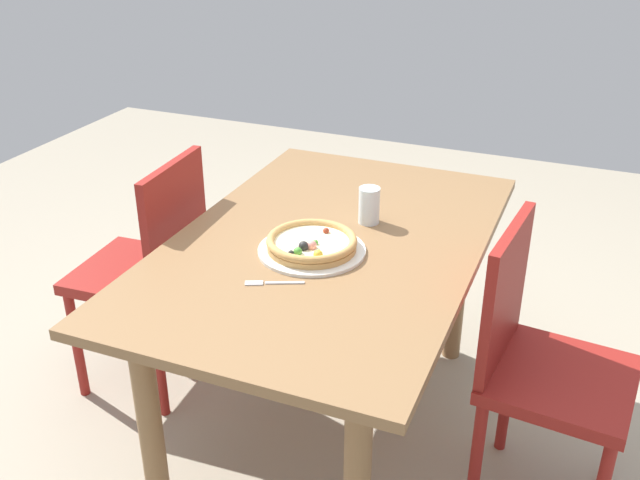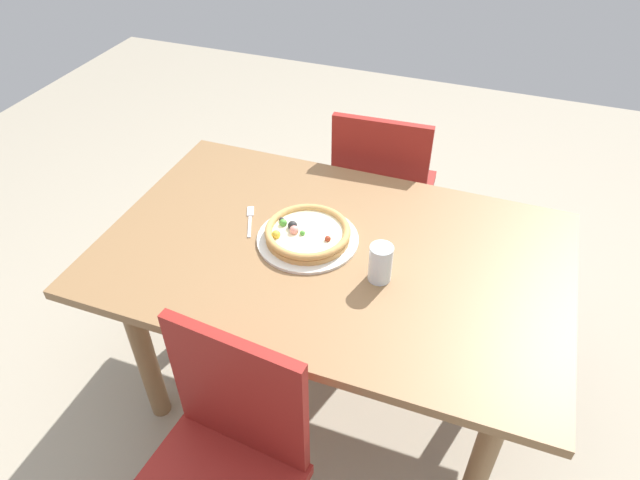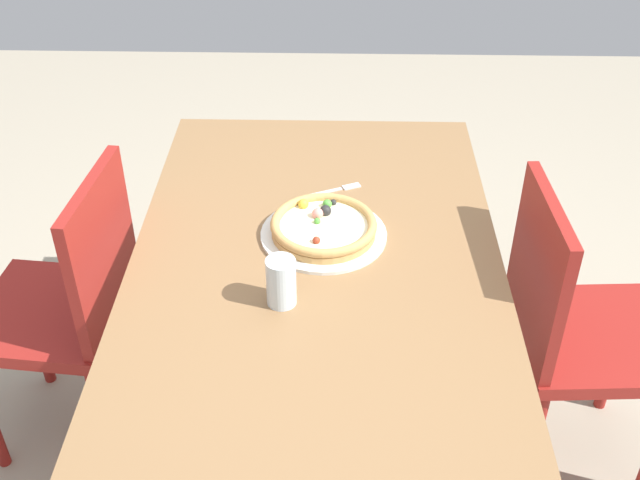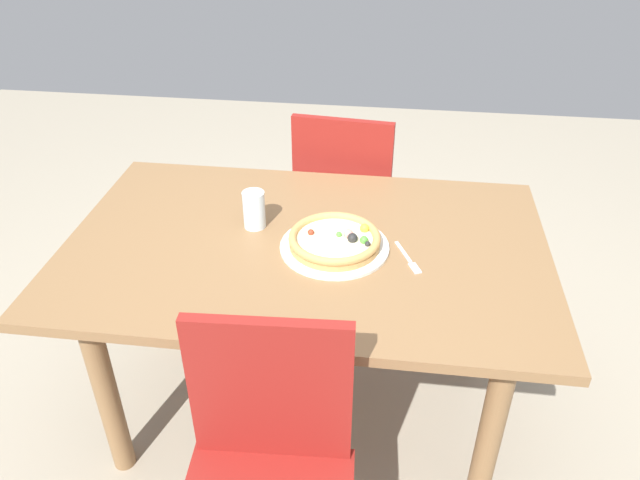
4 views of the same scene
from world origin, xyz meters
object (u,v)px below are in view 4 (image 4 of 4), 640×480
Objects in this scene: pizza at (335,240)px; drinking_glass at (254,210)px; dining_table at (306,271)px; chair_near at (346,199)px; plate at (335,247)px; fork at (409,260)px.

drinking_glass is (0.26, -0.09, 0.03)m from pizza.
dining_table is 1.61× the size of chair_near.
plate is 2.70× the size of drinking_glass.
fork is (-0.22, 0.03, -0.00)m from plate.
plate is at bearing -122.58° from fork.
drinking_glass is (0.17, -0.07, 0.17)m from dining_table.
pizza is at bearing -82.37° from chair_near.
drinking_glass reaches higher than fork.
pizza is 0.22m from fork.
dining_table is 12.06× the size of drinking_glass.
chair_near is 0.80m from fork.
chair_near reaches higher than pizza.
chair_near is 0.71m from drinking_glass.
plate reaches higher than fork.
chair_near is at bearing -111.58° from drinking_glass.
drinking_glass is (0.26, -0.09, 0.06)m from plate.
dining_table is 0.16m from pizza.
drinking_glass reaches higher than plate.
drinking_glass is (0.48, -0.13, 0.06)m from fork.
plate is at bearing -82.50° from chair_near.
chair_near is 0.74m from pizza.
dining_table is at bearing -123.03° from fork.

